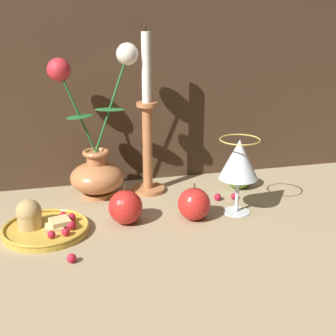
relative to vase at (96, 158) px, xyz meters
name	(u,v)px	position (x,y,z in m)	size (l,w,h in m)	color
ground_plane	(151,221)	(0.09, -0.17, -0.09)	(2.40, 2.40, 0.00)	#9E8966
vase	(96,158)	(0.00, 0.00, 0.00)	(0.20, 0.13, 0.36)	#B77042
plate_with_pastries	(42,225)	(-0.13, -0.17, -0.08)	(0.17, 0.17, 0.07)	gold
wine_glass	(239,162)	(0.29, -0.17, 0.02)	(0.09, 0.09, 0.17)	silver
candlestick	(147,135)	(0.12, 0.00, 0.05)	(0.08, 0.08, 0.39)	#B77042
apple_beside_vase	(194,204)	(0.19, -0.18, -0.06)	(0.07, 0.07, 0.08)	red
apple_near_glass	(126,207)	(0.04, -0.17, -0.06)	(0.07, 0.07, 0.08)	red
apple_at_table_edge	(239,175)	(0.35, -0.04, -0.06)	(0.07, 0.07, 0.08)	#669938
berry_near_plate	(72,258)	(-0.08, -0.31, -0.09)	(0.02, 0.02, 0.02)	#AD192D
berry_front_center	(197,204)	(0.21, -0.13, -0.09)	(0.02, 0.02, 0.02)	#AD192D
berry_by_glass_stem	(218,197)	(0.27, -0.10, -0.09)	(0.02, 0.02, 0.02)	#AD192D
berry_under_candlestick	(234,196)	(0.31, -0.10, -0.09)	(0.02, 0.02, 0.02)	#AD192D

